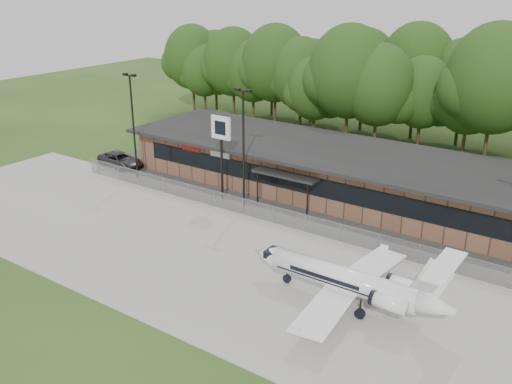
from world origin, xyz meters
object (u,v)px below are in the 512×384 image
Objects in this scene: terminal at (337,171)px; suv at (121,160)px; business_jet at (350,282)px; pole_sign at (221,137)px.

terminal reaches higher than suv.
business_jet is 19.85m from pole_sign.
pole_sign reaches higher than terminal.
pole_sign reaches higher than suv.
terminal is at bearing 44.66° from pole_sign.
terminal is 11.03m from pole_sign.
terminal is 5.41× the size of pole_sign.
business_jet is at bearing -102.35° from suv.
suv is 15.32m from pole_sign.
pole_sign is (14.42, -1.24, 5.05)m from suv.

